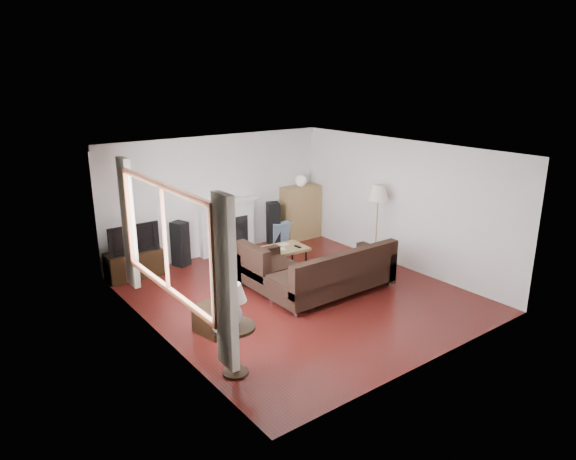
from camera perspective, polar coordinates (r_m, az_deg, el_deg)
room at (r=8.54m, az=1.21°, el=0.49°), size 5.10×5.60×2.54m
window at (r=7.09m, az=-13.54°, el=-0.94°), size 0.12×2.74×1.54m
curtain_near at (r=5.87m, az=-6.94°, el=-5.92°), size 0.10×0.35×2.10m
curtain_far at (r=8.51m, az=-17.31°, el=0.70°), size 0.10×0.35×2.10m
fireplace at (r=10.91m, az=-6.76°, el=0.37°), size 1.40×0.26×1.15m
tv_stand at (r=10.05m, az=-16.72°, el=-3.66°), size 1.02×0.46×0.51m
television at (r=9.88m, az=-16.97°, el=-0.80°), size 0.95×0.12×0.54m
speaker_left at (r=10.37m, az=-11.88°, el=-1.51°), size 0.34×0.37×0.90m
speaker_right at (r=11.42m, az=-1.65°, el=0.72°), size 0.37×0.40×0.95m
bookshelf at (r=11.81m, az=1.41°, el=1.97°), size 0.89×0.42×1.23m
globe_lamp at (r=11.64m, az=1.44°, el=5.50°), size 0.26×0.26×0.26m
sectional_sofa at (r=8.89m, az=4.96°, el=-4.68°), size 2.49×1.82×0.81m
coffee_table at (r=9.93m, az=-1.17°, el=-3.32°), size 1.20×0.71×0.45m
footstool at (r=7.77m, az=-8.07°, el=-9.68°), size 0.59×0.59×0.42m
floor_lamp at (r=10.31m, az=9.82°, el=0.57°), size 0.55×0.55×1.61m
side_table at (r=6.67m, az=-5.94°, el=-13.09°), size 0.54×0.54×0.68m
table_lamp at (r=6.39m, az=-6.11°, el=-8.31°), size 0.34×0.34×0.55m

